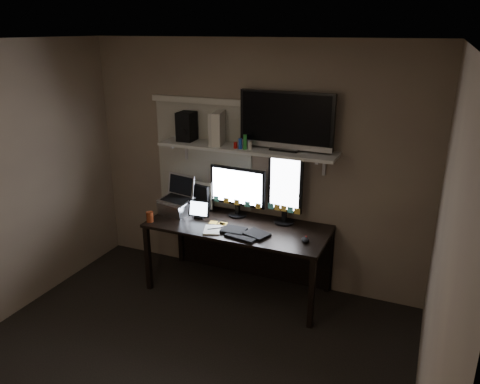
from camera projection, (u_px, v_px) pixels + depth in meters
The scene contains 21 objects.
floor at pixel (166, 378), 3.65m from camera, with size 3.60×3.60×0.00m, color black.
ceiling at pixel (144, 42), 2.82m from camera, with size 3.60×3.60×0.00m, color silver.
back_wall at pixel (252, 165), 4.79m from camera, with size 3.60×3.60×0.00m, color #6B5A4D.
right_wall at pixel (436, 285), 2.56m from camera, with size 3.60×3.60×0.00m, color #6B5A4D.
window_blinds at pixel (204, 155), 4.97m from camera, with size 1.10×0.02×1.10m, color beige.
desk at pixel (243, 237), 4.80m from camera, with size 1.80×0.75×0.73m.
wall_shelf at pixel (246, 149), 4.57m from camera, with size 1.80×0.35×0.03m, color beige.
monitor_landscape at pixel (238, 192), 4.78m from camera, with size 0.61×0.06×0.53m, color black.
monitor_portrait at pixel (285, 189), 4.58m from camera, with size 0.36×0.07×0.72m, color black.
keyboard at pixel (245, 232), 4.44m from camera, with size 0.47×0.18×0.03m, color black.
mouse at pixel (305, 240), 4.27m from camera, with size 0.07×0.11×0.04m, color black.
notepad at pixel (212, 230), 4.52m from camera, with size 0.16×0.22×0.01m, color white.
tablet at pixel (199, 209), 4.77m from camera, with size 0.22×0.09×0.20m, color black.
file_sorter at pixel (201, 196), 5.00m from camera, with size 0.24×0.11×0.30m, color black.
laptop at pixel (176, 196), 4.87m from camera, with size 0.35×0.28×0.39m, color #B7B6BB.
cup at pixel (150, 217), 4.71m from camera, with size 0.07×0.07×0.10m, color maroon.
sticky_notes at pixel (212, 223), 4.68m from camera, with size 0.33×0.24×0.00m, color yellow, non-canonical shape.
tv at pixel (286, 121), 4.37m from camera, with size 0.92×0.16×0.55m, color black.
game_console at pixel (219, 128), 4.62m from camera, with size 0.08×0.27×0.32m, color beige.
speaker at pixel (187, 126), 4.79m from camera, with size 0.16×0.20×0.29m, color black.
bottles at pixel (243, 142), 4.47m from camera, with size 0.22×0.05×0.14m, color #A50F0C, non-canonical shape.
Camera 1 is at (1.69, -2.49, 2.58)m, focal length 35.00 mm.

